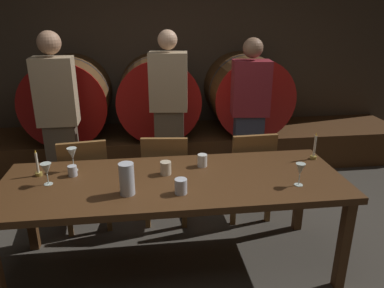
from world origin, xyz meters
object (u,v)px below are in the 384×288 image
object	(u,v)px
cup_far_right	(202,160)
guest_center	(169,114)
wine_glass_right	(300,170)
chair_center	(166,175)
cup_center_left	(166,168)
wine_barrel_center	(158,95)
candle_right	(314,152)
guest_right	(249,117)
chair_right	(249,171)
wine_glass_left	(46,170)
cup_center_right	(181,186)
candle_left	(38,169)
wine_barrel_right	(246,93)
guest_left	(59,119)
cup_far_left	(72,171)
dining_table	(174,188)
pitcher	(127,179)
wine_glass_center	(72,154)
wine_barrel_left	(70,98)
chair_left	(86,180)

from	to	relation	value
cup_far_right	guest_center	bearing A→B (deg)	99.45
wine_glass_right	guest_center	bearing A→B (deg)	118.07
chair_center	cup_center_left	world-z (taller)	chair_center
wine_barrel_center	candle_right	world-z (taller)	wine_barrel_center
guest_right	chair_right	bearing A→B (deg)	82.35
wine_glass_left	cup_center_right	distance (m)	0.95
guest_right	candle_left	world-z (taller)	guest_right
wine_barrel_right	cup_center_left	xyz separation A→B (m)	(-1.14, -1.96, -0.10)
chair_right	guest_left	bearing A→B (deg)	-20.95
cup_center_right	guest_center	bearing A→B (deg)	88.84
guest_right	cup_far_left	distance (m)	1.94
guest_left	wine_glass_left	world-z (taller)	guest_left
chair_center	cup_center_right	distance (m)	0.93
candle_right	guest_center	bearing A→B (deg)	136.35
chair_center	guest_right	world-z (taller)	guest_right
wine_glass_right	wine_barrel_right	bearing A→B (deg)	84.17
wine_barrel_center	candle_right	distance (m)	2.18
guest_center	wine_barrel_center	bearing A→B (deg)	-76.45
cup_far_left	cup_center_left	world-z (taller)	cup_center_left
guest_left	cup_center_right	distance (m)	1.80
wine_barrel_right	dining_table	size ratio (longest dim) A/B	0.39
wine_glass_right	chair_right	bearing A→B (deg)	97.06
guest_right	candle_left	distance (m)	2.14
chair_center	guest_right	size ratio (longest dim) A/B	0.53
guest_left	chair_right	bearing A→B (deg)	160.30
wine_barrel_center	cup_far_left	size ratio (longest dim) A/B	12.18
pitcher	wine_glass_center	xyz separation A→B (m)	(-0.42, 0.44, 0.02)
candle_left	cup_far_right	size ratio (longest dim) A/B	2.12
dining_table	wine_glass_right	bearing A→B (deg)	-13.47
candle_left	wine_glass_center	world-z (taller)	candle_left
wine_barrel_left	guest_center	xyz separation A→B (m)	(1.13, -0.77, -0.03)
guest_center	wine_glass_center	bearing A→B (deg)	59.41
chair_center	wine_glass_center	size ratio (longest dim) A/B	4.85
dining_table	cup_far_right	bearing A→B (deg)	40.57
wine_barrel_left	cup_far_left	size ratio (longest dim) A/B	12.18
pitcher	wine_glass_left	world-z (taller)	pitcher
pitcher	cup_far_left	bearing A→B (deg)	140.56
guest_right	wine_glass_left	bearing A→B (deg)	39.60
dining_table	chair_left	world-z (taller)	chair_left
guest_left	guest_right	world-z (taller)	guest_left
wine_barrel_left	cup_far_right	distance (m)	2.28
wine_glass_left	chair_right	bearing A→B (deg)	20.03
wine_barrel_center	candle_left	world-z (taller)	wine_barrel_center
dining_table	wine_barrel_left	bearing A→B (deg)	117.50
candle_left	cup_far_left	bearing A→B (deg)	-7.81
guest_center	candle_right	world-z (taller)	guest_center
wine_barrel_center	chair_left	world-z (taller)	wine_barrel_center
guest_center	candle_left	world-z (taller)	guest_center
chair_left	cup_far_right	xyz separation A→B (m)	(0.98, -0.44, 0.32)
wine_glass_left	cup_far_left	distance (m)	0.21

